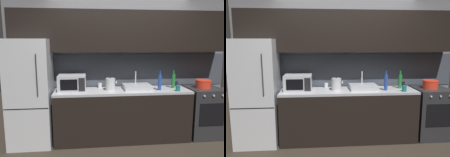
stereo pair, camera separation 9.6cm
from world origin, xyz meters
TOP-DOWN VIEW (x-y plane):
  - back_wall at (0.00, 1.20)m, footprint 4.06×0.44m
  - counter_run at (0.00, 0.90)m, footprint 2.32×0.60m
  - refrigerator at (-1.54, 0.90)m, footprint 0.68×0.69m
  - oven_range at (1.50, 0.90)m, footprint 0.60×0.62m
  - microwave at (-0.86, 0.92)m, footprint 0.46×0.35m
  - sink_basin at (0.26, 0.93)m, footprint 0.48×0.38m
  - kettle at (-0.21, 0.90)m, footprint 0.20×0.16m
  - wine_bottle_blue at (0.63, 0.81)m, footprint 0.06×0.06m
  - wine_bottle_green at (0.93, 0.96)m, footprint 0.06×0.06m
  - mug_dark at (1.05, 1.12)m, footprint 0.08×0.08m
  - mug_clear at (-0.38, 1.10)m, footprint 0.07×0.07m
  - mug_teal at (0.91, 0.69)m, footprint 0.08×0.08m
  - cooking_pot at (1.47, 0.90)m, footprint 0.27×0.27m

SIDE VIEW (x-z plane):
  - counter_run at x=0.00m, z-range 0.00..0.90m
  - oven_range at x=1.50m, z-range 0.00..0.90m
  - refrigerator at x=-1.54m, z-range 0.00..1.77m
  - sink_basin at x=0.26m, z-range 0.79..1.09m
  - mug_clear at x=-0.38m, z-range 0.90..0.99m
  - mug_dark at x=1.05m, z-range 0.90..0.99m
  - mug_teal at x=0.91m, z-range 0.90..1.00m
  - cooking_pot at x=1.47m, z-range 0.90..1.05m
  - kettle at x=-0.21m, z-range 0.89..1.12m
  - wine_bottle_green at x=0.93m, z-range 0.87..1.19m
  - microwave at x=-0.86m, z-range 0.90..1.17m
  - wine_bottle_blue at x=0.63m, z-range 0.87..1.21m
  - back_wall at x=0.00m, z-range 0.30..2.80m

